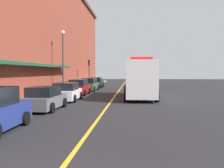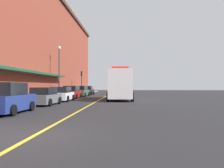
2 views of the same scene
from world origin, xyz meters
name	(u,v)px [view 2 (image 2 of 2)]	position (x,y,z in m)	size (l,w,h in m)	color
ground_plane	(104,97)	(0.00, 25.00, 0.00)	(112.00, 112.00, 0.00)	#232326
sidewalk_left	(61,97)	(-6.20, 25.00, 0.07)	(2.40, 70.00, 0.15)	#9E9B93
lane_center_stripe	(104,97)	(0.00, 25.00, 0.00)	(0.16, 70.00, 0.01)	gold
brick_building_left	(21,41)	(-11.80, 23.99, 8.04)	(9.98, 64.00, 16.05)	brown
parked_car_1	(8,99)	(-4.03, 5.89, 0.86)	(2.06, 4.22, 1.87)	navy
parked_car_2	(45,97)	(-3.91, 11.79, 0.72)	(2.07, 4.13, 1.53)	#595B60
parked_car_3	(62,94)	(-3.89, 16.96, 0.74)	(2.23, 4.46, 1.55)	silver
parked_car_4	(72,92)	(-4.01, 22.30, 0.78)	(2.03, 4.52, 1.67)	maroon
parked_car_5	(81,91)	(-3.88, 28.18, 0.78)	(2.10, 4.78, 1.67)	#2D5133
parked_car_6	(88,91)	(-3.90, 34.28, 0.77)	(2.04, 4.76, 1.64)	black
box_truck	(120,85)	(2.43, 19.53, 1.76)	(3.06, 8.66, 3.68)	silver
parking_meter_0	(61,90)	(-5.35, 21.93, 1.06)	(0.14, 0.18, 1.33)	#4C4C51
parking_meter_1	(69,90)	(-5.35, 26.27, 1.06)	(0.14, 0.18, 1.33)	#4C4C51
street_lamp_left	(59,66)	(-5.95, 23.04, 4.40)	(0.44, 0.44, 6.94)	#33383D
traffic_light_near	(82,78)	(-5.29, 35.70, 3.16)	(0.38, 0.36, 4.30)	#232326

